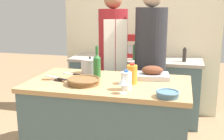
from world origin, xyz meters
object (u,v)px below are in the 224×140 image
(roasting_pan, at_px, (152,74))
(wicker_basket, at_px, (84,81))
(juice_jug, at_px, (132,74))
(milk_jug, at_px, (126,81))
(knife_paring, at_px, (53,80))
(condiment_bottle_tall, at_px, (135,52))
(knife_chef, at_px, (57,78))
(condiment_bottle_short, at_px, (185,55))
(person_cook_aproned, at_px, (113,59))
(mixing_bowl, at_px, (168,94))
(stock_pot, at_px, (90,66))
(wine_bottle_green, at_px, (97,65))
(person_cook_guest, at_px, (150,61))
(stand_mixer, at_px, (134,48))
(wine_glass_left, at_px, (123,82))
(knife_bread, at_px, (72,74))
(cutting_board, at_px, (60,77))

(roasting_pan, bearing_deg, wicker_basket, -148.04)
(juice_jug, bearing_deg, milk_jug, -94.01)
(knife_paring, bearing_deg, condiment_bottle_tall, 70.03)
(knife_chef, xyz_separation_m, condiment_bottle_tall, (0.49, 1.41, 0.03))
(roasting_pan, distance_m, knife_chef, 0.89)
(condiment_bottle_short, xyz_separation_m, person_cook_aproned, (-0.81, -0.58, 0.02))
(juice_jug, height_order, knife_chef, juice_jug)
(roasting_pan, bearing_deg, mixing_bowl, -71.86)
(stock_pot, height_order, wine_bottle_green, wine_bottle_green)
(knife_chef, xyz_separation_m, person_cook_guest, (0.76, 0.81, 0.04))
(roasting_pan, height_order, person_cook_guest, person_cook_guest)
(person_cook_aproned, height_order, person_cook_guest, person_cook_guest)
(stock_pot, relative_size, condiment_bottle_short, 0.97)
(wine_bottle_green, relative_size, stand_mixer, 0.92)
(knife_chef, bearing_deg, mixing_bowl, -13.79)
(milk_jug, height_order, knife_chef, milk_jug)
(wine_glass_left, bearing_deg, person_cook_aproned, 107.83)
(person_cook_aproned, bearing_deg, stock_pot, -124.62)
(stock_pot, height_order, person_cook_aproned, person_cook_aproned)
(wine_glass_left, xyz_separation_m, knife_paring, (-0.70, 0.22, -0.09))
(roasting_pan, height_order, condiment_bottle_tall, condiment_bottle_tall)
(knife_bread, xyz_separation_m, condiment_bottle_short, (1.06, 1.26, 0.01))
(knife_paring, bearing_deg, wine_bottle_green, 32.42)
(mixing_bowl, bearing_deg, knife_bread, 155.50)
(cutting_board, bearing_deg, knife_chef, -85.33)
(wine_glass_left, bearing_deg, person_cook_guest, 85.29)
(knife_bread, distance_m, condiment_bottle_short, 1.65)
(condiment_bottle_tall, height_order, person_cook_guest, person_cook_guest)
(milk_jug, xyz_separation_m, knife_paring, (-0.71, 0.11, -0.07))
(roasting_pan, xyz_separation_m, wicker_basket, (-0.55, -0.35, -0.02))
(condiment_bottle_tall, relative_size, person_cook_guest, 0.12)
(roasting_pan, distance_m, cutting_board, 0.87)
(milk_jug, distance_m, knife_chef, 0.69)
(wicker_basket, relative_size, person_cook_guest, 0.16)
(person_cook_guest, bearing_deg, knife_paring, -138.10)
(juice_jug, height_order, person_cook_guest, person_cook_guest)
(knife_paring, bearing_deg, milk_jug, -9.12)
(condiment_bottle_tall, bearing_deg, cutting_board, -110.77)
(condiment_bottle_short, bearing_deg, mixing_bowl, -94.08)
(cutting_board, bearing_deg, milk_jug, -18.25)
(cutting_board, relative_size, mixing_bowl, 1.83)
(mixing_bowl, xyz_separation_m, stand_mixer, (-0.58, 1.84, 0.06))
(roasting_pan, xyz_separation_m, juice_jug, (-0.15, -0.22, 0.04))
(juice_jug, bearing_deg, condiment_bottle_tall, 98.44)
(wicker_basket, bearing_deg, juice_jug, 17.36)
(knife_bread, bearing_deg, juice_jug, -11.36)
(knife_bread, bearing_deg, stock_pot, 44.99)
(milk_jug, bearing_deg, juice_jug, 85.99)
(condiment_bottle_short, bearing_deg, knife_bread, -129.93)
(condiment_bottle_short, bearing_deg, person_cook_aproned, -144.39)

